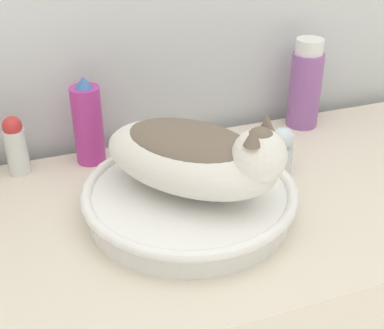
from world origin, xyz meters
TOP-DOWN VIEW (x-y plane):
  - sink_basin at (-0.06, 0.28)m, footprint 0.38×0.38m
  - cat at (-0.05, 0.27)m, footprint 0.34×0.36m
  - faucet at (0.15, 0.34)m, footprint 0.12×0.06m
  - mouthwash_bottle at (0.31, 0.52)m, footprint 0.07×0.07m
  - spray_bottle_trigger at (-0.19, 0.52)m, footprint 0.06×0.06m
  - deodorant_stick at (-0.34, 0.52)m, footprint 0.04×0.04m

SIDE VIEW (x-z plane):
  - sink_basin at x=-0.06m, z-range 0.86..0.91m
  - faucet at x=0.15m, z-range 0.85..0.97m
  - deodorant_stick at x=-0.34m, z-range 0.85..0.98m
  - spray_bottle_trigger at x=-0.19m, z-range 0.85..1.03m
  - mouthwash_bottle at x=0.31m, z-range 0.85..1.06m
  - cat at x=-0.05m, z-range 0.90..1.05m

